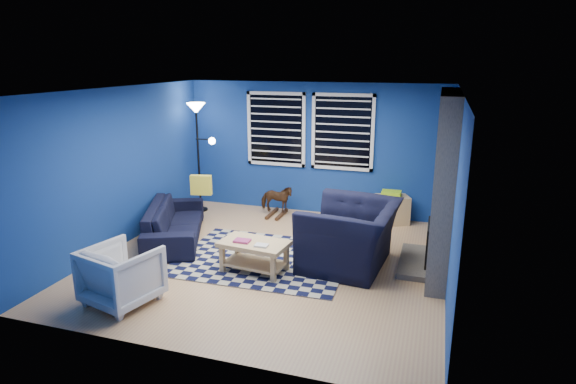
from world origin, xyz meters
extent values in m
plane|color=tan|center=(0.00, 0.00, 0.00)|extent=(5.00, 5.00, 0.00)
plane|color=white|center=(0.00, 0.00, 2.50)|extent=(5.00, 5.00, 0.00)
plane|color=navy|center=(0.00, 2.50, 1.25)|extent=(5.00, 0.00, 5.00)
plane|color=navy|center=(-2.50, 0.00, 1.25)|extent=(0.00, 5.00, 5.00)
plane|color=navy|center=(2.50, 0.00, 1.25)|extent=(0.00, 5.00, 5.00)
cube|color=gray|center=(2.37, 0.50, 1.25)|extent=(0.26, 2.00, 2.50)
cube|color=black|center=(2.23, 0.50, 0.35)|extent=(0.04, 0.70, 0.60)
cube|color=gray|center=(2.10, 0.50, 0.04)|extent=(0.50, 1.20, 0.08)
cube|color=black|center=(-0.75, 2.48, 1.60)|extent=(1.05, 0.02, 1.30)
cube|color=white|center=(-0.75, 2.47, 2.28)|extent=(1.17, 0.05, 0.06)
cube|color=white|center=(-0.75, 2.47, 0.92)|extent=(1.17, 0.05, 0.06)
cube|color=black|center=(0.55, 2.48, 1.60)|extent=(1.05, 0.02, 1.30)
cube|color=white|center=(0.55, 2.47, 2.28)|extent=(1.17, 0.05, 0.06)
cube|color=white|center=(0.55, 2.47, 0.92)|extent=(1.17, 0.05, 0.06)
cube|color=black|center=(2.45, 2.00, 1.40)|extent=(0.06, 1.00, 0.58)
cube|color=black|center=(2.42, 2.00, 1.40)|extent=(0.01, 0.92, 0.50)
cube|color=black|center=(-0.12, 0.01, 0.01)|extent=(2.54, 2.05, 0.02)
imported|color=black|center=(-1.80, 0.34, 0.30)|extent=(2.21, 1.56, 0.60)
imported|color=black|center=(1.15, 0.18, 0.46)|extent=(1.53, 1.37, 0.93)
imported|color=gray|center=(-1.30, -1.76, 0.36)|extent=(0.96, 0.97, 0.73)
imported|color=#442216|center=(-0.60, 2.03, 0.33)|extent=(0.37, 0.66, 0.53)
cube|color=#DCBB7B|center=(-0.08, -0.45, 0.42)|extent=(1.00, 0.65, 0.06)
cube|color=#DCBB7B|center=(-0.08, -0.45, 0.13)|extent=(0.91, 0.56, 0.03)
cube|color=#A02D69|center=(-0.24, -0.50, 0.47)|extent=(0.24, 0.18, 0.03)
cube|color=silver|center=(0.08, -0.57, 0.46)|extent=(0.19, 0.15, 0.03)
cube|color=#DCBB7B|center=(-0.48, -0.66, 0.20)|extent=(0.07, 0.07, 0.38)
cube|color=#DCBB7B|center=(0.32, -0.66, 0.20)|extent=(0.07, 0.07, 0.38)
cube|color=#DCBB7B|center=(-0.48, -0.24, 0.20)|extent=(0.07, 0.07, 0.38)
cube|color=#DCBB7B|center=(0.32, -0.24, 0.20)|extent=(0.07, 0.07, 0.38)
cube|color=#DCBB7B|center=(1.52, 2.25, 0.26)|extent=(0.73, 0.63, 0.52)
cube|color=black|center=(1.52, 2.25, 0.26)|extent=(0.64, 0.56, 0.41)
cube|color=#A5E41A|center=(1.52, 2.25, 0.56)|extent=(0.42, 0.38, 0.09)
cylinder|color=black|center=(-2.15, 1.90, 0.02)|extent=(0.27, 0.27, 0.03)
cylinder|color=black|center=(-2.15, 1.90, 1.00)|extent=(0.04, 0.04, 1.97)
cone|color=white|center=(-2.15, 1.90, 2.01)|extent=(0.35, 0.35, 0.20)
sphere|color=white|center=(-1.82, 1.85, 1.42)|extent=(0.13, 0.13, 0.13)
cube|color=yellow|center=(-1.65, 1.03, 0.77)|extent=(0.38, 0.18, 0.35)
camera|label=1|loc=(2.27, -6.28, 2.91)|focal=30.00mm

